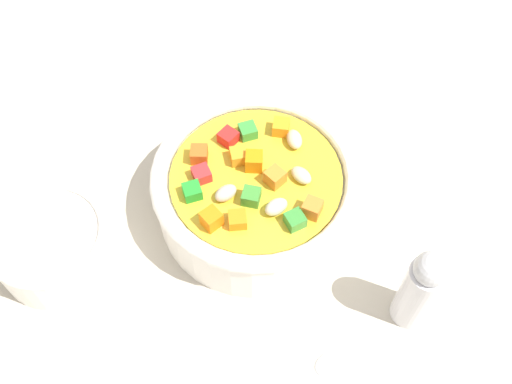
% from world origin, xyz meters
% --- Properties ---
extents(ground_plane, '(1.40, 1.40, 0.02)m').
position_xyz_m(ground_plane, '(0.00, 0.00, -0.01)').
color(ground_plane, '#BAB2A0').
extents(soup_bowl_main, '(0.17, 0.17, 0.07)m').
position_xyz_m(soup_bowl_main, '(0.00, 0.00, 0.03)').
color(soup_bowl_main, white).
rests_on(soup_bowl_main, ground_plane).
extents(side_bowl_small, '(0.09, 0.09, 0.04)m').
position_xyz_m(side_bowl_small, '(0.17, 0.02, 0.02)').
color(side_bowl_small, white).
rests_on(side_bowl_small, ground_plane).
extents(pepper_shaker, '(0.03, 0.03, 0.09)m').
position_xyz_m(pepper_shaker, '(-0.10, 0.11, 0.05)').
color(pepper_shaker, silver).
rests_on(pepper_shaker, ground_plane).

